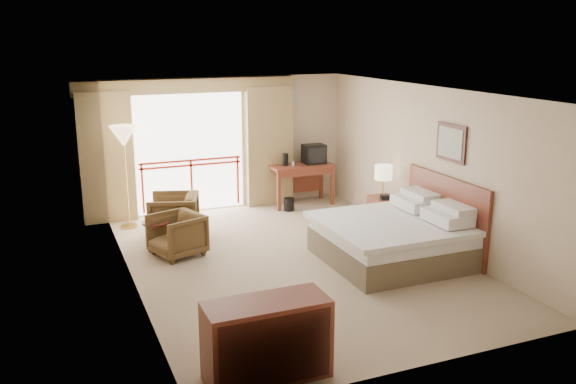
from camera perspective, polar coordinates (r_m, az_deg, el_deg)
name	(u,v)px	position (r m, az deg, el deg)	size (l,w,h in m)	color
floor	(293,261)	(9.85, 0.49, -6.43)	(7.00, 7.00, 0.00)	gray
ceiling	(294,91)	(9.23, 0.53, 9.42)	(7.00, 7.00, 0.00)	white
wall_back	(228,143)	(12.68, -5.67, 4.60)	(5.00, 5.00, 0.00)	beige
wall_front	(424,251)	(6.50, 12.64, -5.38)	(5.00, 5.00, 0.00)	beige
wall_left	(129,195)	(8.81, -14.65, -0.23)	(7.00, 7.00, 0.00)	beige
wall_right	(429,166)	(10.65, 13.02, 2.38)	(7.00, 7.00, 0.00)	beige
balcony_door	(190,153)	(12.49, -9.14, 3.63)	(2.40, 2.40, 0.00)	white
balcony_railing	(191,172)	(12.54, -9.05, 1.87)	(2.09, 0.03, 1.02)	#AA250E
curtain_left	(106,158)	(12.09, -16.64, 3.09)	(1.00, 0.26, 2.50)	olive
curtain_right	(269,146)	(12.82, -1.81, 4.32)	(1.00, 0.26, 2.50)	olive
valance	(189,86)	(12.21, -9.29, 9.78)	(4.40, 0.22, 0.28)	olive
hvac_vent	(286,92)	(12.95, -0.15, 9.34)	(0.50, 0.04, 0.50)	silver
bed	(394,238)	(9.88, 9.92, -4.27)	(2.13, 2.06, 0.97)	brown
headboard	(445,215)	(10.32, 14.52, -2.10)	(0.06, 2.10, 1.30)	maroon
framed_art	(451,143)	(10.06, 15.01, 4.47)	(0.04, 0.72, 0.60)	black
nightstand	(383,213)	(11.42, 8.91, -1.98)	(0.44, 0.52, 0.62)	maroon
table_lamp	(384,173)	(11.27, 8.93, 1.77)	(0.32, 0.32, 0.57)	tan
phone	(386,197)	(11.18, 9.16, -0.46)	(0.19, 0.15, 0.09)	black
desk	(300,173)	(12.92, 1.10, 1.81)	(1.33, 0.64, 0.87)	maroon
tv	(314,154)	(12.90, 2.45, 3.56)	(0.45, 0.36, 0.41)	black
coffee_maker	(285,160)	(12.66, -0.24, 3.04)	(0.12, 0.12, 0.27)	black
cup	(293,164)	(12.69, 0.47, 2.66)	(0.06, 0.06, 0.09)	white
wastebasket	(289,204)	(12.53, 0.11, -1.16)	(0.21, 0.21, 0.27)	black
armchair_far	(175,236)	(11.17, -10.56, -4.10)	(0.83, 0.86, 0.78)	#44311B
armchair_near	(178,255)	(10.24, -10.27, -5.84)	(0.75, 0.77, 0.70)	#44311B
side_table	(157,231)	(10.43, -12.19, -3.57)	(0.46, 0.46, 0.50)	black
book	(156,222)	(10.38, -12.24, -2.72)	(0.16, 0.22, 0.02)	white
floor_lamp	(123,140)	(11.52, -15.14, 4.69)	(0.49, 0.49, 1.92)	tan
dresser	(267,340)	(6.54, -1.98, -13.68)	(1.30, 0.55, 0.87)	maroon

